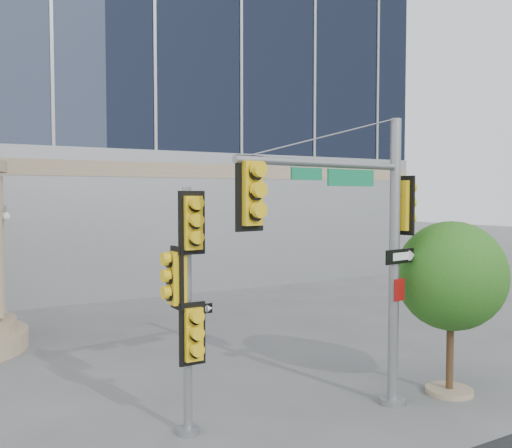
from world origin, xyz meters
TOP-DOWN VIEW (x-y plane):
  - ground at (0.00, 0.00)m, footprint 120.00×120.00m
  - main_signal_pole at (0.67, -0.01)m, footprint 4.40×1.05m
  - secondary_signal_pole at (-2.48, 0.83)m, footprint 0.74×0.55m
  - street_tree at (3.20, -0.01)m, footprint 2.34×2.29m

SIDE VIEW (x-z plane):
  - ground at x=0.00m, z-range 0.00..0.00m
  - street_tree at x=3.20m, z-range 0.58..4.23m
  - secondary_signal_pole at x=-2.48m, z-range 0.38..4.71m
  - main_signal_pole at x=0.67m, z-range 0.68..6.37m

